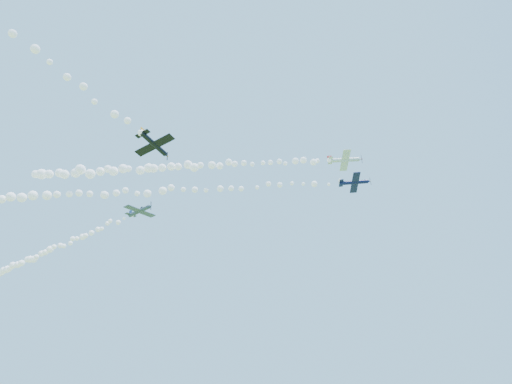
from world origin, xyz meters
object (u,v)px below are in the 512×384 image
at_px(plane_white, 345,160).
at_px(plane_grey, 140,211).
at_px(plane_navy, 355,182).
at_px(plane_black, 155,145).

distance_m(plane_white, plane_grey, 44.01).
relative_size(plane_white, plane_navy, 1.11).
height_order(plane_navy, plane_black, plane_navy).
xyz_separation_m(plane_white, plane_navy, (1.33, 0.34, -5.81)).
xyz_separation_m(plane_white, plane_grey, (-40.00, -14.73, -10.95)).
bearing_deg(plane_black, plane_white, -24.65).
bearing_deg(plane_navy, plane_white, 174.80).
bearing_deg(plane_black, plane_navy, -25.97).
relative_size(plane_grey, plane_black, 1.12).
distance_m(plane_navy, plane_grey, 44.29).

